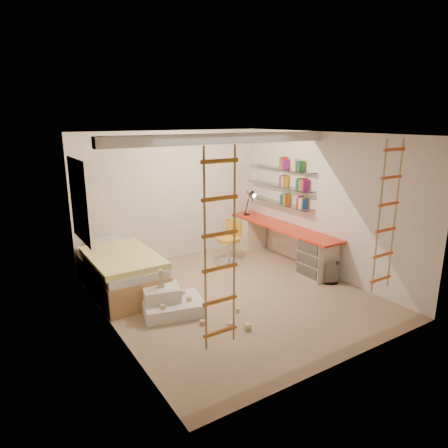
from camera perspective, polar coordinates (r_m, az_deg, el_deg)
floor at (r=6.69m, az=1.40°, el=-10.13°), size 4.50×4.50×0.00m
ceiling_beam at (r=6.32m, az=-0.00°, el=12.09°), size 4.00×0.18×0.16m
window_frame at (r=6.80m, az=-19.85°, el=3.17°), size 0.06×1.15×1.35m
window_blind at (r=6.81m, az=-19.53°, el=3.21°), size 0.02×1.00×1.20m
rope_ladder_left at (r=4.08m, az=-0.58°, el=-3.91°), size 0.41×0.04×2.13m
rope_ladder_right at (r=5.91m, az=22.28°, el=0.91°), size 0.41×0.04×2.13m
waste_bin at (r=7.36m, az=14.94°, el=-6.67°), size 0.30×0.30×0.37m
desk at (r=8.16m, az=8.10°, el=-2.55°), size 0.56×2.80×0.75m
shelves at (r=8.20m, az=7.98°, el=5.43°), size 0.25×1.80×0.71m
bed at (r=7.00m, az=-14.54°, el=-6.53°), size 1.02×2.00×0.69m
task_lamp at (r=8.68m, az=3.94°, el=3.62°), size 0.14×0.36×0.57m
swivel_chair at (r=7.95m, az=0.73°, el=-3.44°), size 0.70×0.70×0.89m
play_platform at (r=6.15m, az=-7.78°, el=-11.04°), size 1.01×0.86×0.39m
toy_blocks at (r=5.95m, az=-4.58°, el=-10.80°), size 1.13×1.23×0.66m
books at (r=8.19m, az=8.01°, el=6.23°), size 0.14×0.70×0.92m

